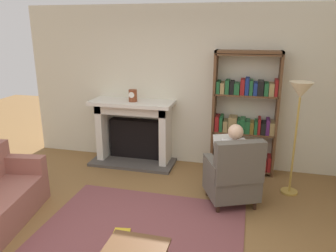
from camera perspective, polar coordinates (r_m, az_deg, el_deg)
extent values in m
plane|color=brown|center=(3.94, -6.05, -19.79)|extent=(14.00, 14.00, 0.00)
cube|color=beige|center=(5.71, 2.36, 6.77)|extent=(5.60, 0.10, 2.70)
cube|color=brown|center=(4.17, -4.57, -17.38)|extent=(2.40, 1.80, 0.01)
cube|color=#4C4742|center=(5.96, -6.06, -6.20)|extent=(1.47, 0.64, 0.05)
cube|color=black|center=(6.02, -5.45, -2.12)|extent=(0.95, 0.20, 0.70)
cube|color=silver|center=(6.08, -10.97, -0.83)|extent=(0.12, 0.44, 1.07)
cube|color=silver|center=(5.70, -0.44, -1.70)|extent=(0.12, 0.44, 1.07)
cube|color=silver|center=(5.74, -6.01, 3.05)|extent=(1.27, 0.44, 0.16)
cube|color=silver|center=(5.66, -6.25, 3.99)|extent=(1.43, 0.56, 0.06)
cylinder|color=brown|center=(5.61, -6.08, 5.23)|extent=(0.14, 0.14, 0.20)
cylinder|color=white|center=(5.54, -6.32, 5.34)|extent=(0.10, 0.01, 0.10)
cube|color=brown|center=(5.49, 7.95, 2.43)|extent=(0.04, 0.32, 1.99)
cube|color=brown|center=(5.48, 18.23, 1.71)|extent=(0.04, 0.32, 1.99)
cube|color=brown|center=(5.31, 13.79, 12.32)|extent=(1.02, 0.32, 0.04)
cube|color=brown|center=(5.77, 12.47, -6.95)|extent=(0.98, 0.32, 0.02)
cube|color=black|center=(5.73, 8.20, -5.66)|extent=(0.06, 0.26, 0.20)
cube|color=maroon|center=(5.72, 8.78, -5.41)|extent=(0.05, 0.26, 0.26)
cube|color=black|center=(5.72, 9.42, -5.58)|extent=(0.07, 0.26, 0.23)
cube|color=navy|center=(5.73, 10.20, -5.97)|extent=(0.09, 0.26, 0.16)
cube|color=black|center=(5.71, 11.08, -5.58)|extent=(0.06, 0.26, 0.26)
cube|color=#997F4C|center=(5.72, 11.85, -5.94)|extent=(0.07, 0.26, 0.19)
cube|color=brown|center=(5.71, 12.65, -5.96)|extent=(0.07, 0.26, 0.20)
cube|color=#1E592D|center=(5.71, 13.42, -6.02)|extent=(0.08, 0.26, 0.20)
cube|color=navy|center=(5.72, 14.24, -6.14)|extent=(0.07, 0.26, 0.19)
cube|color=brown|center=(5.71, 14.93, -5.94)|extent=(0.04, 0.26, 0.24)
cube|color=maroon|center=(5.72, 15.47, -6.25)|extent=(0.05, 0.26, 0.18)
cube|color=maroon|center=(5.73, 16.20, -6.33)|extent=(0.08, 0.26, 0.18)
cube|color=maroon|center=(5.72, 16.99, -6.08)|extent=(0.06, 0.26, 0.24)
cube|color=brown|center=(5.55, 12.87, -1.04)|extent=(0.98, 0.32, 0.02)
cube|color=maroon|center=(5.52, 8.51, 0.58)|extent=(0.07, 0.26, 0.25)
cube|color=#1E592D|center=(5.52, 9.19, 0.56)|extent=(0.05, 0.26, 0.25)
cube|color=#997F4C|center=(5.52, 9.92, 0.12)|extent=(0.08, 0.26, 0.17)
cube|color=#997F4C|center=(5.51, 10.63, 0.45)|extent=(0.04, 0.26, 0.25)
cube|color=#997F4C|center=(5.50, 11.31, 0.38)|extent=(0.09, 0.26, 0.25)
cube|color=#1E592D|center=(5.51, 12.06, 0.18)|extent=(0.04, 0.26, 0.22)
cube|color=#1E592D|center=(5.50, 12.73, 0.19)|extent=(0.08, 0.26, 0.23)
cube|color=#1E592D|center=(5.51, 13.55, -0.01)|extent=(0.07, 0.26, 0.20)
cube|color=brown|center=(5.51, 14.26, -0.14)|extent=(0.06, 0.26, 0.18)
cube|color=#1E592D|center=(5.51, 14.89, -0.08)|extent=(0.05, 0.26, 0.20)
cube|color=maroon|center=(5.50, 15.43, 0.12)|extent=(0.04, 0.26, 0.25)
cube|color=black|center=(5.51, 16.08, -0.25)|extent=(0.07, 0.26, 0.19)
cube|color=#4C1E59|center=(5.51, 16.79, -0.01)|extent=(0.05, 0.26, 0.24)
cube|color=#997F4C|center=(5.52, 17.47, -0.27)|extent=(0.07, 0.26, 0.20)
cube|color=brown|center=(5.39, 13.30, 5.29)|extent=(0.98, 0.32, 0.02)
cube|color=#1E592D|center=(5.39, 8.72, 6.71)|extent=(0.05, 0.26, 0.19)
cube|color=#997F4C|center=(5.38, 9.42, 6.56)|extent=(0.07, 0.26, 0.17)
cube|color=#1E592D|center=(5.37, 10.22, 6.72)|extent=(0.06, 0.26, 0.21)
cube|color=black|center=(5.37, 10.99, 6.58)|extent=(0.06, 0.26, 0.20)
cube|color=#1E592D|center=(5.37, 11.80, 6.39)|extent=(0.08, 0.26, 0.17)
cube|color=maroon|center=(5.36, 12.73, 6.68)|extent=(0.07, 0.26, 0.24)
cube|color=navy|center=(5.36, 13.49, 6.74)|extent=(0.06, 0.26, 0.26)
cube|color=#1E592D|center=(5.36, 14.15, 6.52)|extent=(0.05, 0.26, 0.23)
cube|color=navy|center=(5.36, 14.82, 6.29)|extent=(0.06, 0.26, 0.19)
cube|color=black|center=(5.36, 15.67, 6.38)|extent=(0.09, 0.26, 0.22)
cube|color=#1E592D|center=(5.37, 16.57, 6.18)|extent=(0.06, 0.26, 0.19)
cube|color=#997F4C|center=(5.37, 17.38, 6.09)|extent=(0.08, 0.26, 0.19)
cube|color=maroon|center=(5.37, 18.13, 6.35)|extent=(0.05, 0.26, 0.25)
cube|color=brown|center=(5.31, 13.76, 11.89)|extent=(0.98, 0.32, 0.02)
cylinder|color=#331E14|center=(5.06, 12.49, -10.47)|extent=(0.05, 0.05, 0.12)
cylinder|color=#331E14|center=(4.90, 6.82, -11.11)|extent=(0.05, 0.05, 0.12)
cylinder|color=#331E14|center=(4.67, 14.73, -13.05)|extent=(0.05, 0.05, 0.12)
cylinder|color=#331E14|center=(4.50, 8.60, -13.90)|extent=(0.05, 0.05, 0.12)
cube|color=#595349|center=(4.68, 10.81, -9.83)|extent=(0.83, 0.81, 0.30)
cube|color=#595349|center=(4.30, 12.23, -6.15)|extent=(0.65, 0.41, 0.55)
cube|color=#595349|center=(4.67, 14.11, -6.60)|extent=(0.33, 0.54, 0.22)
cube|color=#595349|center=(4.48, 7.73, -7.22)|extent=(0.33, 0.54, 0.22)
cube|color=silver|center=(4.47, 11.31, -5.52)|extent=(0.37, 0.31, 0.50)
sphere|color=#D8AD8C|center=(4.35, 11.59, -1.00)|extent=(0.20, 0.20, 0.20)
cube|color=#191E3F|center=(4.75, 11.22, -6.78)|extent=(0.27, 0.41, 0.12)
cube|color=#191E3F|center=(4.70, 9.38, -6.96)|extent=(0.27, 0.41, 0.12)
cylinder|color=#191E3F|center=(5.02, 10.28, -8.66)|extent=(0.10, 0.10, 0.42)
cylinder|color=#191E3F|center=(4.97, 8.52, -8.84)|extent=(0.10, 0.10, 0.42)
cube|color=white|center=(4.72, 9.96, -2.92)|extent=(0.37, 0.25, 0.25)
cube|color=#975D51|center=(5.03, -24.17, -6.02)|extent=(0.72, 0.27, 0.24)
cube|color=brown|center=(3.17, -5.53, -20.16)|extent=(0.56, 0.39, 0.03)
cube|color=gold|center=(3.99, -6.66, -18.77)|extent=(0.29, 0.23, 0.03)
cube|color=#267233|center=(3.90, -4.21, -19.59)|extent=(0.24, 0.20, 0.03)
cube|color=gold|center=(4.06, -8.16, -18.18)|extent=(0.23, 0.28, 0.03)
cube|color=#334CA5|center=(3.96, -7.31, -19.20)|extent=(0.32, 0.26, 0.03)
cylinder|color=#B7933F|center=(5.27, 20.13, -10.56)|extent=(0.24, 0.24, 0.03)
cylinder|color=#B7933F|center=(4.99, 20.94, -3.24)|extent=(0.03, 0.03, 1.40)
cone|color=beige|center=(4.79, 21.94, 5.77)|extent=(0.32, 0.32, 0.22)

